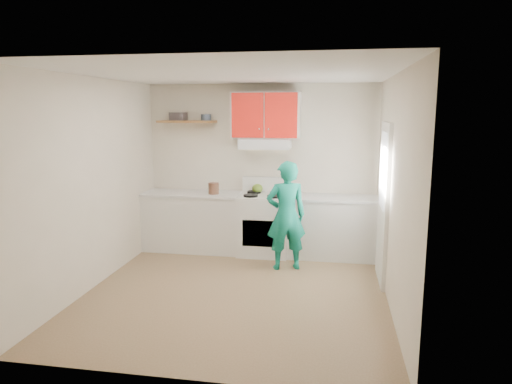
% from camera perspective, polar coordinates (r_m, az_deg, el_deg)
% --- Properties ---
extents(floor, '(3.80, 3.80, 0.00)m').
position_cam_1_polar(floor, '(5.75, -2.45, -12.27)').
color(floor, brown).
rests_on(floor, ground).
extents(ceiling, '(3.60, 3.80, 0.04)m').
position_cam_1_polar(ceiling, '(5.34, -2.66, 14.51)').
color(ceiling, white).
rests_on(ceiling, floor).
extents(back_wall, '(3.60, 0.04, 2.60)m').
position_cam_1_polar(back_wall, '(7.24, 0.62, 3.05)').
color(back_wall, beige).
rests_on(back_wall, floor).
extents(front_wall, '(3.60, 0.04, 2.60)m').
position_cam_1_polar(front_wall, '(3.60, -8.95, -4.34)').
color(front_wall, beige).
rests_on(front_wall, floor).
extents(left_wall, '(0.04, 3.80, 2.60)m').
position_cam_1_polar(left_wall, '(6.03, -19.51, 1.04)').
color(left_wall, beige).
rests_on(left_wall, floor).
extents(right_wall, '(0.04, 3.80, 2.60)m').
position_cam_1_polar(right_wall, '(5.32, 16.77, 0.04)').
color(right_wall, beige).
rests_on(right_wall, floor).
extents(door, '(0.05, 0.85, 2.05)m').
position_cam_1_polar(door, '(6.05, 15.61, -1.37)').
color(door, white).
rests_on(door, floor).
extents(door_glass, '(0.01, 0.55, 0.95)m').
position_cam_1_polar(door_glass, '(5.98, 15.55, 2.63)').
color(door_glass, white).
rests_on(door_glass, door).
extents(counter_left, '(1.52, 0.60, 0.90)m').
position_cam_1_polar(counter_left, '(7.34, -7.82, -3.69)').
color(counter_left, silver).
rests_on(counter_left, floor).
extents(counter_right, '(1.32, 0.60, 0.90)m').
position_cam_1_polar(counter_right, '(7.02, 9.47, -4.38)').
color(counter_right, silver).
rests_on(counter_right, floor).
extents(stove, '(0.76, 0.65, 0.92)m').
position_cam_1_polar(stove, '(7.07, 0.99, -4.06)').
color(stove, white).
rests_on(stove, floor).
extents(range_hood, '(0.76, 0.44, 0.15)m').
position_cam_1_polar(range_hood, '(6.97, 1.16, 6.04)').
color(range_hood, silver).
rests_on(range_hood, back_wall).
extents(upper_cabinets, '(1.02, 0.33, 0.70)m').
position_cam_1_polar(upper_cabinets, '(7.01, 1.24, 9.54)').
color(upper_cabinets, red).
rests_on(upper_cabinets, back_wall).
extents(shelf, '(0.90, 0.30, 0.04)m').
position_cam_1_polar(shelf, '(7.31, -8.60, 8.67)').
color(shelf, brown).
rests_on(shelf, back_wall).
extents(books, '(0.26, 0.21, 0.13)m').
position_cam_1_polar(books, '(7.35, -9.66, 9.27)').
color(books, '#41393B').
rests_on(books, shelf).
extents(tin, '(0.20, 0.20, 0.10)m').
position_cam_1_polar(tin, '(7.24, -6.23, 9.23)').
color(tin, '#333D4C').
rests_on(tin, shelf).
extents(kettle, '(0.21, 0.21, 0.15)m').
position_cam_1_polar(kettle, '(7.13, 0.18, 0.45)').
color(kettle, '#527420').
rests_on(kettle, stove).
extents(crock, '(0.17, 0.17, 0.20)m').
position_cam_1_polar(crock, '(7.07, -5.30, 0.36)').
color(crock, '#4E2F22').
rests_on(crock, counter_left).
extents(cutting_board, '(0.33, 0.27, 0.02)m').
position_cam_1_polar(cutting_board, '(6.91, 6.28, -0.63)').
color(cutting_board, olive).
rests_on(cutting_board, counter_right).
extents(silicone_mat, '(0.32, 0.27, 0.01)m').
position_cam_1_polar(silicone_mat, '(6.85, 11.89, -0.94)').
color(silicone_mat, red).
rests_on(silicone_mat, counter_right).
extents(person, '(0.64, 0.52, 1.52)m').
position_cam_1_polar(person, '(6.33, 3.78, -2.95)').
color(person, '#0D7560').
rests_on(person, floor).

